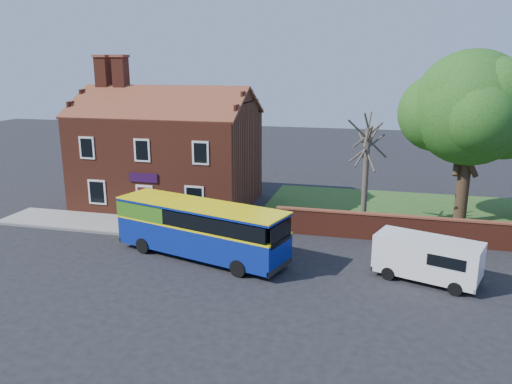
# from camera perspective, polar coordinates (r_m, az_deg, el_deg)

# --- Properties ---
(ground) EXTENTS (120.00, 120.00, 0.00)m
(ground) POSITION_cam_1_polar(r_m,az_deg,el_deg) (24.97, -5.61, -9.19)
(ground) COLOR black
(ground) RESTS_ON ground
(pavement) EXTENTS (18.00, 3.50, 0.12)m
(pavement) POSITION_cam_1_polar(r_m,az_deg,el_deg) (32.60, -13.83, -3.74)
(pavement) COLOR gray
(pavement) RESTS_ON ground
(kerb) EXTENTS (18.00, 0.15, 0.14)m
(kerb) POSITION_cam_1_polar(r_m,az_deg,el_deg) (31.15, -15.33, -4.67)
(kerb) COLOR slate
(kerb) RESTS_ON ground
(grass_strip) EXTENTS (26.00, 12.00, 0.04)m
(grass_strip) POSITION_cam_1_polar(r_m,az_deg,el_deg) (36.23, 21.72, -2.61)
(grass_strip) COLOR #426B28
(grass_strip) RESTS_ON ground
(shop_building) EXTENTS (12.30, 8.13, 10.50)m
(shop_building) POSITION_cam_1_polar(r_m,az_deg,el_deg) (36.81, -10.01, 3.90)
(shop_building) COLOR maroon
(shop_building) RESTS_ON ground
(boundary_wall) EXTENTS (22.00, 0.38, 1.60)m
(boundary_wall) POSITION_cam_1_polar(r_m,az_deg,el_deg) (30.33, 23.20, -4.38)
(boundary_wall) COLOR maroon
(boundary_wall) RESTS_ON ground
(bus) EXTENTS (9.90, 5.05, 2.93)m
(bus) POSITION_cam_1_polar(r_m,az_deg,el_deg) (26.56, -6.89, -3.92)
(bus) COLOR navy
(bus) RESTS_ON ground
(van_near) EXTENTS (5.11, 3.35, 2.09)m
(van_near) POSITION_cam_1_polar(r_m,az_deg,el_deg) (24.93, 19.03, -7.09)
(van_near) COLOR white
(van_near) RESTS_ON ground
(large_tree) EXTENTS (8.95, 7.08, 10.92)m
(large_tree) POSITION_cam_1_polar(r_m,az_deg,el_deg) (33.91, 23.42, 8.45)
(large_tree) COLOR black
(large_tree) RESTS_ON ground
(bare_tree) EXTENTS (2.56, 3.06, 6.84)m
(bare_tree) POSITION_cam_1_polar(r_m,az_deg,el_deg) (31.43, 12.42, 2.19)
(bare_tree) COLOR #4C4238
(bare_tree) RESTS_ON ground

